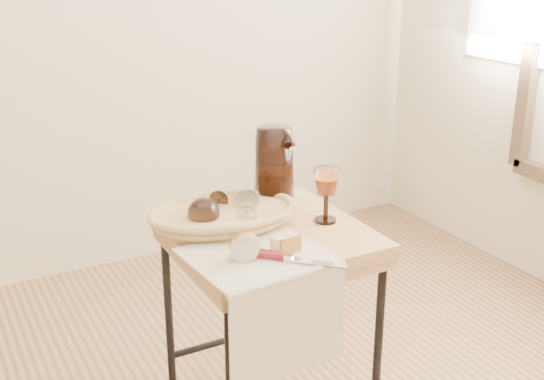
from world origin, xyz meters
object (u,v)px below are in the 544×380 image
goblet_lying_b (246,208)px  apple_half (245,245)px  side_table (269,332)px  bread_basket (224,217)px  tea_towel (256,255)px  goblet_lying_a (210,208)px  table_knife (292,257)px  wine_goblet (326,195)px  pitcher (274,167)px

goblet_lying_b → apple_half: 0.22m
side_table → apple_half: bearing=-134.9°
bread_basket → tea_towel: bearing=-86.7°
bread_basket → goblet_lying_a: 0.05m
table_knife → wine_goblet: bearing=87.8°
wine_goblet → apple_half: size_ratio=2.08×
bread_basket → apple_half: size_ratio=4.90×
apple_half → table_knife: apple_half is taller
tea_towel → side_table: bearing=47.3°
bread_basket → apple_half: 0.23m
bread_basket → goblet_lying_a: (-0.03, 0.02, 0.03)m
side_table → tea_towel: bearing=-128.4°
goblet_lying_a → pitcher: (0.23, 0.06, 0.06)m
side_table → tea_towel: size_ratio=1.99×
goblet_lying_b → pitcher: size_ratio=0.44×
wine_goblet → table_knife: size_ratio=0.64×
bread_basket → pitcher: 0.23m
tea_towel → apple_half: apple_half is taller
tea_towel → pitcher: (0.21, 0.29, 0.11)m
tea_towel → wine_goblet: size_ratio=2.06×
apple_half → table_knife: 0.12m
goblet_lying_a → table_knife: size_ratio=0.58×
side_table → goblet_lying_a: 0.41m
wine_goblet → pitcher: bearing=109.4°
goblet_lying_b → apple_half: goblet_lying_b is taller
goblet_lying_a → table_knife: 0.32m
apple_half → table_knife: size_ratio=0.31×
pitcher → wine_goblet: bearing=-48.7°
side_table → goblet_lying_a: size_ratio=4.57×
bread_basket → table_knife: bread_basket is taller
pitcher → wine_goblet: pitcher is taller
goblet_lying_a → goblet_lying_b: bearing=112.9°
side_table → table_knife: 0.40m
tea_towel → table_knife: (0.06, -0.08, 0.01)m
goblet_lying_a → wine_goblet: 0.32m
bread_basket → table_knife: (0.05, -0.29, -0.01)m
goblet_lying_a → apple_half: goblet_lying_a is taller
bread_basket → wine_goblet: (0.26, -0.10, 0.05)m
table_knife → tea_towel: bearing=175.4°
side_table → bread_basket: 0.37m
side_table → wine_goblet: wine_goblet is taller
side_table → pitcher: 0.48m
wine_goblet → tea_towel: bearing=-158.2°
wine_goblet → goblet_lying_a: bearing=157.9°
tea_towel → table_knife: 0.10m
side_table → wine_goblet: 0.43m
goblet_lying_b → wine_goblet: (0.21, -0.08, 0.03)m
side_table → wine_goblet: bearing=-9.0°
pitcher → tea_towel: bearing=-104.0°
goblet_lying_b → table_knife: size_ratio=0.50×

